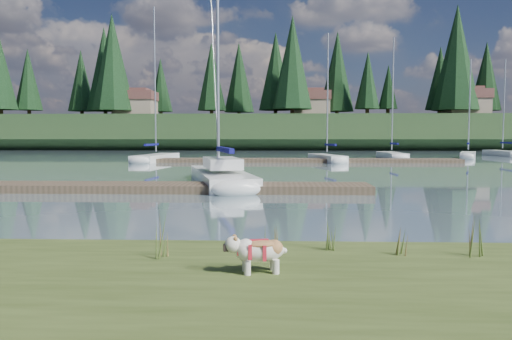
{
  "coord_description": "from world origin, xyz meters",
  "views": [
    {
      "loc": [
        0.39,
        -9.91,
        2.15
      ],
      "look_at": [
        0.03,
        -0.5,
        1.49
      ],
      "focal_mm": 35.0,
      "sensor_mm": 36.0,
      "label": 1
    }
  ],
  "objects": [
    {
      "name": "ground",
      "position": [
        0.0,
        30.0,
        0.0
      ],
      "size": [
        200.0,
        200.0,
        0.0
      ],
      "primitive_type": "plane",
      "color": "gray",
      "rests_on": "ground"
    },
    {
      "name": "ridge",
      "position": [
        0.0,
        73.0,
        2.5
      ],
      "size": [
        200.0,
        20.0,
        5.0
      ],
      "primitive_type": "cube",
      "color": "#1C3017",
      "rests_on": "ground"
    },
    {
      "name": "bulldog",
      "position": [
        0.18,
        -3.48,
        0.66
      ],
      "size": [
        0.83,
        0.42,
        0.49
      ],
      "rotation": [
        0.0,
        0.0,
        3.32
      ],
      "color": "silver",
      "rests_on": "bank"
    },
    {
      "name": "sailboat_main",
      "position": [
        -2.19,
        12.81,
        0.42
      ],
      "size": [
        4.19,
        9.94,
        13.94
      ],
      "rotation": [
        0.0,
        0.0,
        1.81
      ],
      "color": "silver",
      "rests_on": "ground"
    },
    {
      "name": "dock_near",
      "position": [
        -4.0,
        9.0,
        0.15
      ],
      "size": [
        16.0,
        2.0,
        0.3
      ],
      "primitive_type": "cube",
      "color": "#4C3D2C",
      "rests_on": "ground"
    },
    {
      "name": "dock_far",
      "position": [
        2.0,
        30.0,
        0.15
      ],
      "size": [
        26.0,
        2.2,
        0.3
      ],
      "primitive_type": "cube",
      "color": "#4C3D2C",
      "rests_on": "ground"
    },
    {
      "name": "sailboat_bg_1",
      "position": [
        -9.48,
        32.19,
        0.33
      ],
      "size": [
        2.6,
        8.77,
        12.8
      ],
      "rotation": [
        0.0,
        0.0,
        1.46
      ],
      "color": "silver",
      "rests_on": "ground"
    },
    {
      "name": "sailboat_bg_2",
      "position": [
        4.52,
        31.65,
        0.33
      ],
      "size": [
        2.88,
        7.05,
        10.51
      ],
      "rotation": [
        0.0,
        0.0,
        1.8
      ],
      "color": "silver",
      "rests_on": "ground"
    },
    {
      "name": "sailboat_bg_3",
      "position": [
        11.28,
        37.66,
        0.33
      ],
      "size": [
        1.56,
        7.67,
        11.3
      ],
      "rotation": [
        0.0,
        0.0,
        1.58
      ],
      "color": "silver",
      "rests_on": "ground"
    },
    {
      "name": "sailboat_bg_4",
      "position": [
        19.06,
        38.9,
        0.33
      ],
      "size": [
        3.53,
        6.28,
        9.45
      ],
      "rotation": [
        0.0,
        0.0,
        1.18
      ],
      "color": "silver",
      "rests_on": "ground"
    },
    {
      "name": "sailboat_bg_5",
      "position": [
        24.12,
        43.63,
        0.32
      ],
      "size": [
        1.64,
        7.07,
        10.15
      ],
      "rotation": [
        0.0,
        0.0,
        1.61
      ],
      "color": "silver",
      "rests_on": "ground"
    },
    {
      "name": "weed_0",
      "position": [
        0.34,
        -2.52,
        0.58
      ],
      "size": [
        0.17,
        0.14,
        0.56
      ],
      "color": "#475B23",
      "rests_on": "bank"
    },
    {
      "name": "weed_1",
      "position": [
        1.29,
        -2.16,
        0.58
      ],
      "size": [
        0.17,
        0.14,
        0.54
      ],
      "color": "#475B23",
      "rests_on": "bank"
    },
    {
      "name": "weed_2",
      "position": [
        3.4,
        -2.48,
        0.67
      ],
      "size": [
        0.17,
        0.14,
        0.76
      ],
      "color": "#475B23",
      "rests_on": "bank"
    },
    {
      "name": "weed_3",
      "position": [
        -1.26,
        -2.7,
        0.61
      ],
      "size": [
        0.17,
        0.14,
        0.62
      ],
      "color": "#475B23",
      "rests_on": "bank"
    },
    {
      "name": "weed_4",
      "position": [
        2.33,
        -2.42,
        0.56
      ],
      "size": [
        0.17,
        0.14,
        0.51
      ],
      "color": "#475B23",
      "rests_on": "bank"
    },
    {
      "name": "mud_lip",
      "position": [
        0.0,
        -1.6,
        0.07
      ],
      "size": [
        60.0,
        0.5,
        0.14
      ],
      "primitive_type": "cube",
      "color": "#33281C",
      "rests_on": "ground"
    },
    {
      "name": "conifer_1",
      "position": [
        -40.0,
        71.0,
        11.28
      ],
      "size": [
        4.4,
        4.4,
        11.3
      ],
      "color": "#382619",
      "rests_on": "ridge"
    },
    {
      "name": "conifer_2",
      "position": [
        -25.0,
        68.0,
        13.54
      ],
      "size": [
        6.6,
        6.6,
        16.05
      ],
      "color": "#382619",
      "rests_on": "ridge"
    },
    {
      "name": "conifer_3",
      "position": [
        -10.0,
        72.0,
        11.74
      ],
      "size": [
        4.84,
        4.84,
        12.25
      ],
      "color": "#382619",
      "rests_on": "ridge"
    },
    {
      "name": "conifer_4",
      "position": [
        3.0,
        66.0,
        13.09
      ],
      "size": [
        6.16,
        6.16,
        15.1
      ],
      "color": "#382619",
      "rests_on": "ridge"
    },
    {
      "name": "conifer_5",
      "position": [
        15.0,
        70.0,
        10.83
      ],
      "size": [
        3.96,
        3.96,
        10.35
      ],
      "color": "#382619",
      "rests_on": "ridge"
    },
    {
      "name": "conifer_6",
      "position": [
        28.0,
        68.0,
        13.99
      ],
      "size": [
        7.04,
        7.04,
        17.0
      ],
      "color": "#382619",
      "rests_on": "ridge"
    },
    {
      "name": "house_0",
      "position": [
        -22.0,
        70.0,
        7.31
      ],
      "size": [
        6.3,
        5.3,
        4.65
      ],
      "color": "gray",
      "rests_on": "ridge"
    },
    {
      "name": "house_1",
      "position": [
        6.0,
        71.0,
        7.31
      ],
      "size": [
        6.3,
        5.3,
        4.65
      ],
      "color": "gray",
      "rests_on": "ridge"
    },
    {
      "name": "house_2",
      "position": [
        30.0,
        69.0,
        7.31
      ],
      "size": [
        6.3,
        5.3,
        4.65
      ],
      "color": "gray",
      "rests_on": "ridge"
    }
  ]
}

